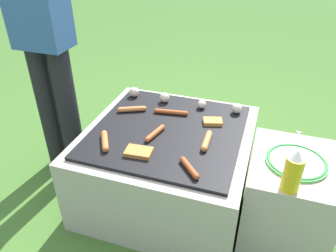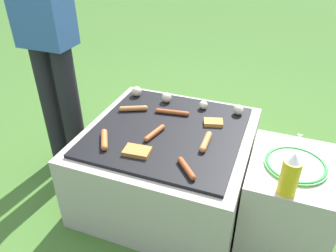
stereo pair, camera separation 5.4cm
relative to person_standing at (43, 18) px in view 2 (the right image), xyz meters
name	(u,v)px [view 2 (the right image)]	position (x,y,z in m)	size (l,w,h in m)	color
ground_plane	(168,193)	(0.69, -0.05, -0.92)	(14.00, 14.00, 0.00)	#3D6628
grill	(168,164)	(0.69, -0.05, -0.70)	(0.83, 0.83, 0.44)	#B2AA9E
side_ledge	(286,201)	(1.30, -0.12, -0.70)	(0.38, 0.46, 0.44)	#B2AA9E
person_standing	(43,18)	(0.00, 0.00, 0.00)	(0.28, 0.21, 1.60)	black
sausage_back_right	(155,133)	(0.65, -0.12, -0.46)	(0.06, 0.15, 0.03)	#A34C23
sausage_front_center	(133,108)	(0.44, 0.06, -0.46)	(0.15, 0.08, 0.03)	#C6753D
sausage_mid_right	(186,168)	(0.87, -0.32, -0.46)	(0.11, 0.12, 0.03)	#93421E
sausage_back_left	(172,112)	(0.65, 0.10, -0.47)	(0.19, 0.05, 0.02)	#A34C23
sausage_front_right	(206,142)	(0.90, -0.11, -0.46)	(0.03, 0.16, 0.03)	#C6753D
sausage_mid_left	(104,140)	(0.44, -0.26, -0.46)	(0.10, 0.14, 0.03)	#B7602D
bread_slice_right	(213,122)	(0.89, 0.08, -0.47)	(0.11, 0.09, 0.02)	#D18438
bread_slice_center	(137,151)	(0.63, -0.28, -0.47)	(0.13, 0.09, 0.02)	#B27033
mushroom_row	(180,100)	(0.66, 0.23, -0.45)	(0.67, 0.07, 0.06)	beige
plate_colorful	(296,165)	(1.30, -0.13, -0.47)	(0.26, 0.26, 0.02)	#4CB24C
condiment_bottle	(290,175)	(1.28, -0.31, -0.39)	(0.07, 0.07, 0.19)	gold
fork_utensil	(299,142)	(1.31, 0.06, -0.47)	(0.03, 0.17, 0.01)	silver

